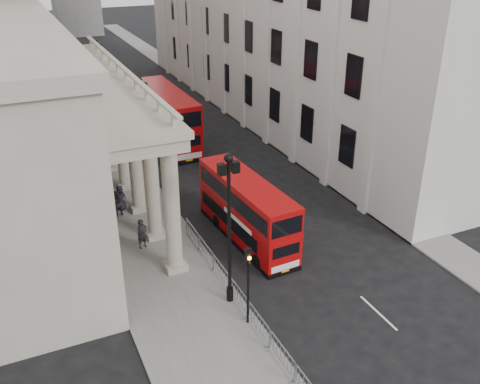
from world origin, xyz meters
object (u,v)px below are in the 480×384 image
Objects in this scene: bus_near at (247,209)px; bus_far at (167,116)px; lamp_post_mid at (143,124)px; traffic_light at (248,272)px; pedestrian_a at (142,234)px; pedestrian_b at (116,203)px; pedestrian_c at (121,198)px; lamp_post_north at (100,76)px; lamp_post_south at (229,221)px.

bus_far is at bearing 84.34° from bus_near.
lamp_post_mid is 18.11m from traffic_light.
pedestrian_a is at bearing -112.62° from bus_far.
pedestrian_c is at bearing -137.52° from pedestrian_b.
traffic_light is at bearing -99.32° from bus_far.
pedestrian_c is (-6.41, 6.99, -1.08)m from bus_near.
bus_far is (4.30, -7.76, -2.34)m from lamp_post_north.
traffic_light is 2.37× the size of pedestrian_c.
pedestrian_c is at bearing 102.76° from lamp_post_south.
pedestrian_a is (-2.79, 7.03, -3.83)m from lamp_post_south.
lamp_post_mid is 10.14m from pedestrian_a.
bus_near is at bearing -71.14° from lamp_post_mid.
pedestrian_b is 0.90m from pedestrian_c.
pedestrian_b is (-6.91, 6.24, -1.04)m from bus_near.
pedestrian_a is at bearing -56.16° from pedestrian_c.
lamp_post_south is 2.71m from traffic_light.
lamp_post_south is at bearing -126.07° from bus_near.
pedestrian_c is (-2.84, 12.55, -3.89)m from lamp_post_south.
traffic_light reaches higher than bus_near.
lamp_post_mid is at bearing 90.32° from traffic_light.
bus_far is at bearing -60.99° from lamp_post_north.
pedestrian_b is (-0.55, 4.77, -0.02)m from pedestrian_a.
pedestrian_b is (-3.34, 11.80, -3.85)m from lamp_post_south.
pedestrian_a is 4.80m from pedestrian_b.
bus_far reaches higher than pedestrian_c.
lamp_post_south reaches higher than traffic_light.
bus_near reaches higher than pedestrian_c.
lamp_post_north is 20.83m from pedestrian_b.
lamp_post_south reaches higher than bus_near.
lamp_post_north is 4.59× the size of pedestrian_c.
pedestrian_a is at bearing -96.37° from lamp_post_north.
pedestrian_c is (-0.05, 5.52, -0.06)m from pedestrian_a.
pedestrian_c is (-2.84, -19.45, -3.89)m from lamp_post_north.
bus_near is 5.20× the size of pedestrian_c.
bus_near is 9.36m from pedestrian_b.
bus_near is 4.90× the size of pedestrian_a.
bus_near is at bearing -82.32° from lamp_post_north.
lamp_post_south is at bearing -90.00° from lamp_post_mid.
lamp_post_south is 32.00m from lamp_post_north.
traffic_light is (0.10, -18.02, -1.80)m from lamp_post_mid.
bus_far is 13.79m from pedestrian_c.
pedestrian_c is at bearing -98.31° from lamp_post_north.
bus_near is (3.57, -26.44, -2.81)m from lamp_post_north.
lamp_post_south is 1.93× the size of traffic_light.
pedestrian_c is at bearing 129.11° from bus_near.
pedestrian_b is at bearing 105.81° from lamp_post_south.
bus_near is at bearing 123.87° from pedestrian_b.
lamp_post_south is at bearing 92.84° from traffic_light.
pedestrian_a is at bearing 111.63° from lamp_post_south.
bus_near is 0.83× the size of bus_far.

